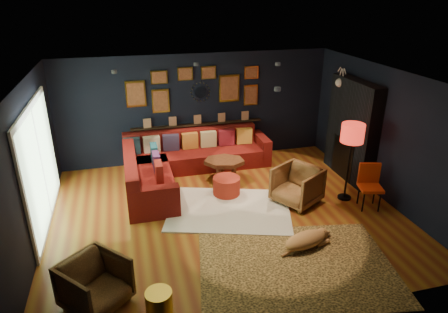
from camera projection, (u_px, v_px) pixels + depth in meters
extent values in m
plane|color=#8F5B1B|center=(226.00, 213.00, 7.65)|extent=(6.50, 6.50, 0.00)
plane|color=black|center=(197.00, 108.00, 9.58)|extent=(6.50, 0.00, 6.50)
plane|color=black|center=(285.00, 235.00, 4.69)|extent=(6.50, 0.00, 6.50)
plane|color=black|center=(30.00, 169.00, 6.38)|extent=(0.00, 5.50, 5.50)
plane|color=black|center=(384.00, 135.00, 7.89)|extent=(0.00, 5.50, 5.50)
plane|color=beige|center=(226.00, 78.00, 6.63)|extent=(6.50, 6.50, 0.00)
cube|color=maroon|center=(194.00, 159.00, 9.52)|extent=(3.20, 0.95, 0.42)
cube|color=maroon|center=(190.00, 137.00, 9.67)|extent=(3.20, 0.24, 0.46)
cube|color=maroon|center=(261.00, 148.00, 9.87)|extent=(0.22, 0.95, 0.64)
cube|color=maroon|center=(150.00, 185.00, 8.28)|extent=(0.95, 2.20, 0.42)
cube|color=maroon|center=(131.00, 168.00, 8.03)|extent=(0.24, 2.20, 0.46)
cube|color=maroon|center=(154.00, 203.00, 7.35)|extent=(0.95, 0.22, 0.64)
cube|color=#254457|center=(132.00, 146.00, 9.17)|extent=(0.38, 0.14, 0.38)
cube|color=beige|center=(152.00, 144.00, 9.27)|extent=(0.38, 0.14, 0.38)
cube|color=#342B48|center=(171.00, 142.00, 9.38)|extent=(0.38, 0.14, 0.38)
cube|color=orange|center=(190.00, 141.00, 9.48)|extent=(0.38, 0.14, 0.38)
cube|color=tan|center=(208.00, 139.00, 9.59)|extent=(0.38, 0.14, 0.38)
cube|color=maroon|center=(226.00, 137.00, 9.69)|extent=(0.38, 0.14, 0.38)
cube|color=gold|center=(244.00, 136.00, 9.79)|extent=(0.38, 0.14, 0.38)
cube|color=#174B5E|center=(154.00, 153.00, 8.79)|extent=(0.14, 0.38, 0.38)
cube|color=#492353|center=(156.00, 162.00, 8.34)|extent=(0.14, 0.38, 0.38)
cube|color=maroon|center=(159.00, 172.00, 7.89)|extent=(0.14, 0.38, 0.38)
cube|color=black|center=(198.00, 124.00, 9.67)|extent=(3.20, 0.12, 0.04)
cube|color=gold|center=(136.00, 94.00, 9.06)|extent=(0.45, 0.03, 0.60)
cube|color=#9C5634|center=(136.00, 94.00, 9.04)|extent=(0.38, 0.01, 0.51)
cube|color=gold|center=(161.00, 101.00, 9.26)|extent=(0.40, 0.03, 0.55)
cube|color=#9C5634|center=(161.00, 101.00, 9.25)|extent=(0.34, 0.01, 0.47)
cube|color=gold|center=(159.00, 77.00, 9.05)|extent=(0.38, 0.03, 0.30)
cube|color=#9C5634|center=(159.00, 78.00, 9.03)|extent=(0.32, 0.01, 0.25)
cube|color=gold|center=(229.00, 88.00, 9.57)|extent=(0.50, 0.03, 0.65)
cube|color=#9C5634|center=(229.00, 88.00, 9.55)|extent=(0.42, 0.01, 0.55)
cube|color=gold|center=(251.00, 95.00, 9.77)|extent=(0.35, 0.03, 0.50)
cube|color=#9C5634|center=(251.00, 95.00, 9.76)|extent=(0.30, 0.01, 0.42)
cube|color=gold|center=(251.00, 73.00, 9.56)|extent=(0.35, 0.03, 0.30)
cube|color=#9C5634|center=(252.00, 73.00, 9.54)|extent=(0.30, 0.01, 0.25)
cube|color=gold|center=(185.00, 74.00, 9.17)|extent=(0.35, 0.03, 0.30)
cube|color=#9C5634|center=(185.00, 74.00, 9.15)|extent=(0.30, 0.01, 0.25)
cube|color=gold|center=(209.00, 73.00, 9.29)|extent=(0.35, 0.03, 0.30)
cube|color=#9C5634|center=(209.00, 73.00, 9.28)|extent=(0.30, 0.01, 0.25)
cylinder|color=silver|center=(201.00, 92.00, 9.42)|extent=(0.28, 0.03, 0.28)
cone|color=gold|center=(210.00, 92.00, 9.48)|extent=(0.03, 0.16, 0.03)
cone|color=gold|center=(209.00, 88.00, 9.44)|extent=(0.04, 0.16, 0.04)
cone|color=gold|center=(207.00, 85.00, 9.40)|extent=(0.04, 0.16, 0.04)
cone|color=gold|center=(204.00, 83.00, 9.36)|extent=(0.04, 0.16, 0.04)
cone|color=gold|center=(200.00, 83.00, 9.34)|extent=(0.03, 0.16, 0.03)
cone|color=gold|center=(197.00, 84.00, 9.33)|extent=(0.04, 0.16, 0.04)
cone|color=gold|center=(194.00, 86.00, 9.33)|extent=(0.04, 0.16, 0.04)
cone|color=gold|center=(192.00, 89.00, 9.34)|extent=(0.04, 0.16, 0.04)
cone|color=gold|center=(191.00, 93.00, 9.37)|extent=(0.03, 0.16, 0.03)
cone|color=gold|center=(192.00, 96.00, 9.41)|extent=(0.04, 0.16, 0.04)
cone|color=gold|center=(194.00, 99.00, 9.45)|extent=(0.04, 0.16, 0.04)
cone|color=gold|center=(197.00, 101.00, 9.48)|extent=(0.04, 0.16, 0.04)
cone|color=gold|center=(201.00, 101.00, 9.51)|extent=(0.03, 0.16, 0.03)
cone|color=gold|center=(204.00, 100.00, 9.52)|extent=(0.04, 0.16, 0.04)
cone|color=gold|center=(207.00, 98.00, 9.52)|extent=(0.04, 0.16, 0.04)
cone|color=gold|center=(209.00, 95.00, 9.50)|extent=(0.04, 0.16, 0.04)
cube|color=black|center=(352.00, 130.00, 8.73)|extent=(0.30, 1.60, 2.20)
cube|color=black|center=(346.00, 158.00, 8.97)|extent=(0.20, 0.80, 0.90)
cone|color=white|center=(349.00, 82.00, 8.83)|extent=(0.35, 0.28, 0.28)
sphere|color=white|center=(340.00, 83.00, 8.78)|extent=(0.20, 0.20, 0.20)
cylinder|color=white|center=(343.00, 75.00, 8.66)|extent=(0.02, 0.10, 0.28)
cylinder|color=white|center=(340.00, 74.00, 8.77)|extent=(0.02, 0.10, 0.28)
cube|color=white|center=(40.00, 166.00, 7.00)|extent=(0.04, 2.80, 2.20)
cube|color=#B3DEAA|center=(42.00, 165.00, 7.01)|extent=(0.01, 2.60, 2.00)
cube|color=white|center=(42.00, 165.00, 7.01)|extent=(0.02, 0.06, 2.00)
cylinder|color=black|center=(114.00, 72.00, 7.29)|extent=(0.10, 0.10, 0.06)
cylinder|color=black|center=(196.00, 64.00, 8.02)|extent=(0.10, 0.10, 0.06)
cylinder|color=black|center=(278.00, 64.00, 8.03)|extent=(0.10, 0.10, 0.06)
cylinder|color=black|center=(277.00, 89.00, 6.07)|extent=(0.10, 0.10, 0.06)
cube|color=white|center=(229.00, 210.00, 7.73)|extent=(2.72, 2.32, 0.03)
cube|color=tan|center=(296.00, 265.00, 6.19)|extent=(3.30, 2.62, 0.02)
cylinder|color=brown|center=(219.00, 175.00, 8.69)|extent=(0.11, 0.11, 0.37)
cylinder|color=brown|center=(234.00, 173.00, 8.77)|extent=(0.11, 0.11, 0.37)
cylinder|color=brown|center=(222.00, 167.00, 9.09)|extent=(0.11, 0.11, 0.37)
cylinder|color=maroon|center=(227.00, 186.00, 8.22)|extent=(0.56, 0.56, 0.37)
imported|color=#BB793D|center=(95.00, 282.00, 5.29)|extent=(1.03, 1.03, 0.77)
imported|color=#BB793D|center=(297.00, 184.00, 7.86)|extent=(1.06, 1.07, 0.83)
cylinder|color=gold|center=(159.00, 306.00, 5.12)|extent=(0.35, 0.35, 0.44)
cylinder|color=black|center=(363.00, 202.00, 7.61)|extent=(0.03, 0.03, 0.43)
cylinder|color=black|center=(380.00, 202.00, 7.61)|extent=(0.03, 0.03, 0.43)
cylinder|color=black|center=(358.00, 194.00, 7.90)|extent=(0.03, 0.03, 0.43)
cylinder|color=black|center=(374.00, 194.00, 7.89)|extent=(0.03, 0.03, 0.43)
cube|color=#EA4414|center=(370.00, 188.00, 7.67)|extent=(0.51, 0.51, 0.06)
cube|color=#EA4414|center=(369.00, 173.00, 7.74)|extent=(0.41, 0.16, 0.41)
cylinder|color=black|center=(344.00, 197.00, 8.17)|extent=(0.27, 0.27, 0.04)
cylinder|color=black|center=(348.00, 168.00, 7.91)|extent=(0.04, 0.04, 1.30)
cylinder|color=red|center=(353.00, 133.00, 7.62)|extent=(0.44, 0.44, 0.36)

